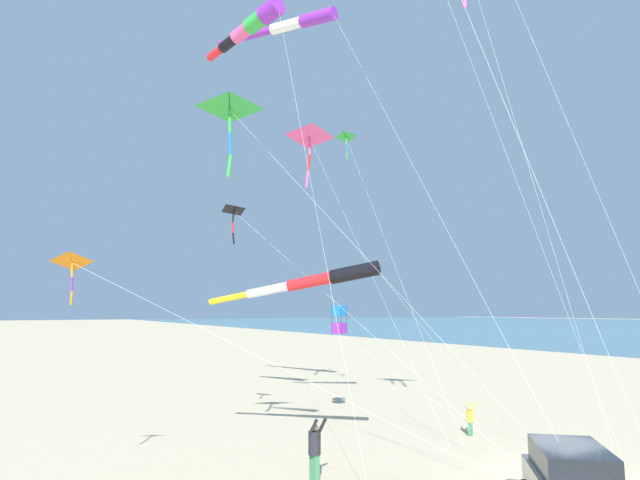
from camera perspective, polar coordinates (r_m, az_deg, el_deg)
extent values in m
cube|color=black|center=(15.92, 25.05, -20.34)|extent=(2.93, 3.01, 0.68)
cube|color=#3D7F51|center=(17.93, -0.59, -23.04)|extent=(0.20, 0.34, 0.84)
cylinder|color=#232328|center=(17.74, -0.58, -20.66)|extent=(0.42, 0.42, 0.69)
sphere|color=beige|center=(17.64, -0.58, -19.15)|extent=(0.26, 0.26, 0.26)
cylinder|color=#232328|center=(17.60, 0.24, -19.03)|extent=(0.15, 0.43, 0.53)
cylinder|color=#232328|center=(17.40, -0.72, -19.16)|extent=(0.15, 0.43, 0.53)
cube|color=#3D7F51|center=(24.82, 15.61, -18.69)|extent=(0.25, 0.18, 0.57)
cylinder|color=gold|center=(24.72, 15.57, -17.52)|extent=(0.33, 0.33, 0.47)
sphere|color=tan|center=(24.67, 15.54, -16.78)|extent=(0.18, 0.18, 0.18)
cylinder|color=gold|center=(24.81, 15.39, -16.65)|extent=(0.29, 0.17, 0.35)
cylinder|color=gold|center=(24.72, 15.91, -16.67)|extent=(0.29, 0.17, 0.35)
pyramid|color=green|center=(29.63, 2.80, 10.90)|extent=(0.97, 1.07, 0.40)
cylinder|color=black|center=(29.59, 2.78, 10.83)|extent=(0.60, 0.42, 0.44)
cylinder|color=green|center=(29.50, 2.78, 10.38)|extent=(0.10, 0.11, 0.41)
cylinder|color=blue|center=(29.36, 2.84, 9.63)|extent=(0.13, 0.13, 0.42)
cylinder|color=green|center=(29.23, 2.87, 8.87)|extent=(0.11, 0.08, 0.42)
cylinder|color=white|center=(24.94, 7.96, -2.77)|extent=(0.06, 8.02, 14.47)
pyramid|color=#EF4C93|center=(32.23, -1.14, 11.02)|extent=(2.45, 1.90, 0.93)
cylinder|color=black|center=(32.13, -1.12, 10.87)|extent=(0.51, 1.62, 1.00)
cylinder|color=#EF4C93|center=(31.98, -1.10, 9.86)|extent=(0.26, 0.25, 0.98)
cylinder|color=red|center=(31.74, -1.18, 8.17)|extent=(0.29, 0.28, 0.98)
cylinder|color=#EF4C93|center=(31.48, -1.36, 6.48)|extent=(0.25, 0.15, 0.98)
cylinder|color=white|center=(26.31, 4.82, -2.20)|extent=(0.47, 10.45, 15.25)
cylinder|color=white|center=(11.17, 19.02, 13.29)|extent=(9.65, 0.55, 18.25)
pyramid|color=black|center=(24.19, -9.07, 3.26)|extent=(1.06, 1.26, 0.40)
cylinder|color=black|center=(24.16, -9.12, 3.13)|extent=(0.83, 0.38, 0.41)
cylinder|color=black|center=(24.08, -9.16, 2.46)|extent=(0.15, 0.16, 0.49)
cylinder|color=red|center=(23.99, -9.20, 1.32)|extent=(0.14, 0.15, 0.49)
cylinder|color=black|center=(23.95, -9.14, 0.17)|extent=(0.15, 0.11, 0.49)
cylinder|color=white|center=(19.49, 4.11, -8.73)|extent=(4.97, 12.18, 9.59)
cylinder|color=black|center=(19.61, 3.71, -3.45)|extent=(1.54, 1.83, 0.82)
cylinder|color=red|center=(20.27, -1.05, -4.42)|extent=(1.45, 1.75, 0.72)
cylinder|color=white|center=(21.07, -5.48, -5.30)|extent=(1.36, 1.68, 0.63)
cylinder|color=yellow|center=(21.98, -9.59, -6.08)|extent=(1.27, 1.61, 0.53)
cylinder|color=white|center=(22.06, 13.44, -12.26)|extent=(7.31, 0.92, 6.62)
cylinder|color=white|center=(19.81, 21.53, 5.98)|extent=(2.24, 3.62, 19.32)
cylinder|color=purple|center=(24.64, -5.20, 23.02)|extent=(1.10, 1.27, 0.96)
cylinder|color=green|center=(25.15, -6.77, 21.92)|extent=(0.99, 1.21, 0.85)
cylinder|color=#EF4C93|center=(25.69, -8.25, 20.86)|extent=(0.88, 1.16, 0.74)
cylinder|color=black|center=(26.24, -9.64, 19.83)|extent=(0.77, 1.10, 0.63)
cylinder|color=red|center=(26.82, -10.96, 18.83)|extent=(0.66, 1.05, 0.52)
cylinder|color=white|center=(18.68, -0.49, 3.55)|extent=(0.16, 5.93, 17.60)
cylinder|color=white|center=(18.94, 25.24, 9.85)|extent=(4.71, 4.71, 21.28)
pyramid|color=green|center=(19.05, -9.52, 13.83)|extent=(1.97, 1.65, 0.57)
cylinder|color=black|center=(18.98, -9.53, 13.61)|extent=(0.57, 1.32, 0.56)
cylinder|color=green|center=(18.87, -9.52, 12.25)|extent=(0.23, 0.25, 0.77)
cylinder|color=blue|center=(18.71, -9.46, 9.99)|extent=(0.22, 0.20, 0.77)
cylinder|color=green|center=(18.51, -9.56, 7.74)|extent=(0.21, 0.13, 0.77)
cylinder|color=white|center=(16.62, 7.59, -4.82)|extent=(8.06, 7.02, 11.97)
pyramid|color=orange|center=(17.41, -24.70, -1.96)|extent=(1.03, 0.81, 0.45)
cylinder|color=black|center=(17.37, -24.74, -2.09)|extent=(0.25, 0.62, 0.52)
cylinder|color=orange|center=(17.35, -24.75, -2.90)|extent=(0.11, 0.11, 0.41)
cylinder|color=purple|center=(17.33, -24.75, -4.24)|extent=(0.12, 0.12, 0.41)
cylinder|color=orange|center=(17.36, -24.80, -5.58)|extent=(0.08, 0.12, 0.41)
cylinder|color=white|center=(15.55, -1.62, -14.57)|extent=(11.54, 7.39, 6.63)
cube|color=blue|center=(26.87, 2.05, -7.48)|extent=(0.70, 0.70, 0.53)
cube|color=purple|center=(26.88, 2.06, -9.30)|extent=(0.70, 0.70, 0.53)
cylinder|color=black|center=(26.80, 1.26, -8.40)|extent=(0.02, 0.02, 1.38)
cylinder|color=black|center=(26.50, 2.22, -8.41)|extent=(0.02, 0.02, 1.38)
cylinder|color=black|center=(27.24, 1.90, -8.38)|extent=(0.02, 0.02, 1.38)
cylinder|color=black|center=(26.95, 2.85, -8.38)|extent=(0.02, 0.02, 1.38)
cylinder|color=white|center=(24.16, 9.71, -14.92)|extent=(1.92, 8.59, 4.10)
cylinder|color=white|center=(18.38, 18.85, 9.27)|extent=(7.78, 2.05, 20.80)
cylinder|color=purple|center=(28.61, -0.22, 22.48)|extent=(1.44, 2.08, 0.83)
cylinder|color=white|center=(29.71, -3.51, 21.68)|extent=(1.33, 2.02, 0.71)
cylinder|color=purple|center=(30.89, -6.53, 20.89)|extent=(1.21, 1.96, 0.59)
cylinder|color=purple|center=(32.14, -9.29, 20.11)|extent=(1.10, 1.90, 0.47)
cylinder|color=white|center=(19.66, 10.95, 5.59)|extent=(0.27, 12.48, 19.25)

